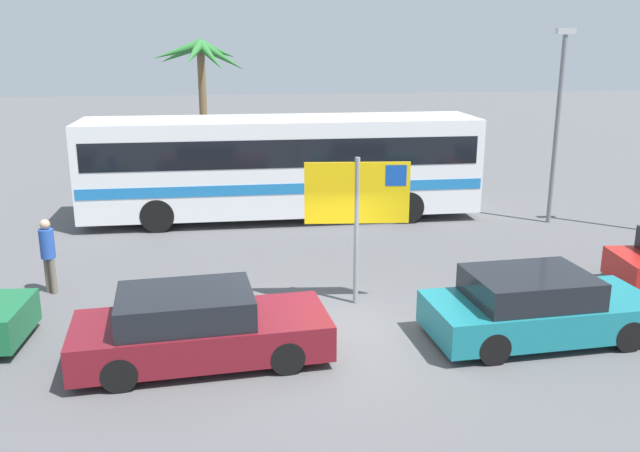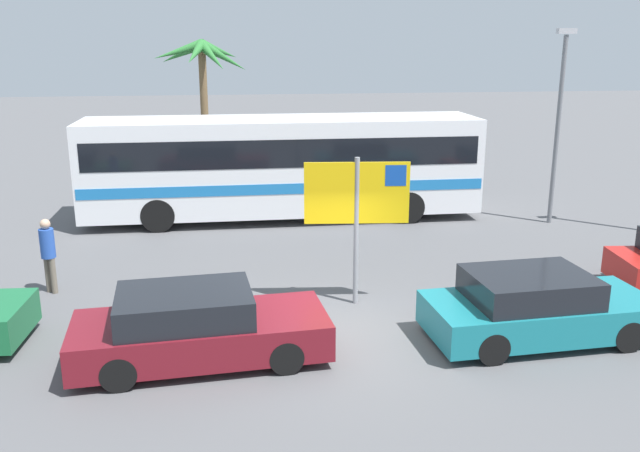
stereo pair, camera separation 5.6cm
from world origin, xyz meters
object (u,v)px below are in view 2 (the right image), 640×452
Objects in this scene: bus_front_coach at (282,162)px; car_maroon at (197,327)px; ferry_sign at (359,199)px; car_teal at (537,308)px; pedestrian_near_sign at (48,250)px.

bus_front_coach is 2.68× the size of car_maroon.
ferry_sign is 4.12m from car_teal.
bus_front_coach is 7.66m from ferry_sign.
bus_front_coach reaches higher than pedestrian_near_sign.
ferry_sign is 7.04m from pedestrian_near_sign.
bus_front_coach is at bearing 173.87° from pedestrian_near_sign.
car_teal is at bearing -67.68° from bus_front_coach.
ferry_sign reaches higher than car_teal.
bus_front_coach is 3.84× the size of ferry_sign.
car_teal is 0.96× the size of car_maroon.
pedestrian_near_sign is (-3.42, 3.87, 0.38)m from car_maroon.
pedestrian_near_sign reaches higher than car_teal.
pedestrian_near_sign is at bearing 155.22° from car_teal.
car_teal is 10.47m from pedestrian_near_sign.
bus_front_coach is at bearing 103.09° from ferry_sign.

